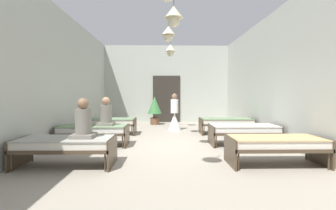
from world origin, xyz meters
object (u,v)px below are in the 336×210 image
(bed_left_row_0, at_px, (66,145))
(patient_seated_secondary, at_px, (106,115))
(bed_right_row_1, at_px, (244,130))
(nurse_near_aisle, at_px, (174,117))
(potted_plant, at_px, (155,107))
(bed_right_row_2, at_px, (226,122))
(bed_right_row_0, at_px, (275,144))
(bed_left_row_2, at_px, (109,122))
(bed_left_row_1, at_px, (94,130))
(patient_seated_primary, at_px, (83,123))

(bed_left_row_0, distance_m, patient_seated_secondary, 2.00)
(bed_right_row_1, height_order, nurse_near_aisle, nurse_near_aisle)
(patient_seated_secondary, height_order, potted_plant, patient_seated_secondary)
(bed_right_row_2, relative_size, nurse_near_aisle, 1.28)
(patient_seated_secondary, bearing_deg, bed_right_row_0, -26.15)
(bed_right_row_1, xyz_separation_m, patient_seated_secondary, (-3.91, 0.02, 0.43))
(patient_seated_secondary, relative_size, potted_plant, 0.60)
(bed_left_row_2, relative_size, nurse_near_aisle, 1.28)
(bed_left_row_1, relative_size, nurse_near_aisle, 1.28)
(bed_left_row_2, distance_m, bed_right_row_2, 4.26)
(patient_seated_primary, bearing_deg, bed_right_row_2, 44.08)
(bed_right_row_1, relative_size, patient_seated_primary, 2.38)
(bed_left_row_0, relative_size, bed_right_row_0, 1.00)
(bed_left_row_1, height_order, patient_seated_primary, patient_seated_primary)
(bed_right_row_1, height_order, bed_left_row_2, same)
(patient_seated_secondary, bearing_deg, bed_right_row_1, -0.27)
(nurse_near_aisle, xyz_separation_m, patient_seated_secondary, (-2.06, -2.74, 0.34))
(bed_right_row_1, distance_m, potted_plant, 5.38)
(bed_left_row_0, bearing_deg, bed_right_row_2, 41.76)
(patient_seated_primary, distance_m, patient_seated_secondary, 1.90)
(bed_left_row_2, height_order, nurse_near_aisle, nurse_near_aisle)
(bed_right_row_1, height_order, bed_right_row_2, same)
(bed_left_row_2, bearing_deg, patient_seated_secondary, -79.46)
(bed_left_row_0, relative_size, patient_seated_primary, 2.38)
(nurse_near_aisle, distance_m, patient_seated_primary, 5.09)
(bed_left_row_1, xyz_separation_m, nurse_near_aisle, (2.41, 2.76, 0.09))
(nurse_near_aisle, relative_size, patient_seated_primary, 1.86)
(bed_left_row_2, bearing_deg, patient_seated_primary, -84.71)
(patient_seated_primary, relative_size, patient_seated_secondary, 1.00)
(bed_left_row_0, bearing_deg, bed_left_row_2, 90.00)
(bed_left_row_1, xyz_separation_m, bed_right_row_2, (4.26, 1.90, 0.00))
(bed_right_row_2, xyz_separation_m, patient_seated_primary, (-3.91, -3.78, 0.43))
(bed_left_row_0, distance_m, nurse_near_aisle, 5.25)
(bed_right_row_1, relative_size, bed_left_row_2, 1.00)
(bed_right_row_0, relative_size, patient_seated_primary, 2.38)
(patient_seated_secondary, bearing_deg, bed_left_row_1, -177.04)
(bed_left_row_0, bearing_deg, bed_right_row_1, 24.05)
(bed_right_row_1, bearing_deg, potted_plant, 120.31)
(bed_left_row_0, relative_size, bed_right_row_2, 1.00)
(bed_left_row_1, relative_size, patient_seated_secondary, 2.38)
(bed_left_row_0, xyz_separation_m, bed_left_row_1, (0.00, 1.90, 0.00))
(bed_left_row_2, height_order, potted_plant, potted_plant)
(bed_right_row_0, relative_size, bed_right_row_1, 1.00)
(bed_right_row_2, relative_size, potted_plant, 1.42)
(patient_seated_primary, bearing_deg, potted_plant, 79.55)
(bed_right_row_0, relative_size, bed_left_row_1, 1.00)
(bed_left_row_0, relative_size, bed_left_row_1, 1.00)
(bed_right_row_0, bearing_deg, bed_right_row_1, 90.00)
(bed_right_row_0, bearing_deg, potted_plant, 112.51)
(bed_left_row_0, xyz_separation_m, nurse_near_aisle, (2.41, 4.66, 0.09))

